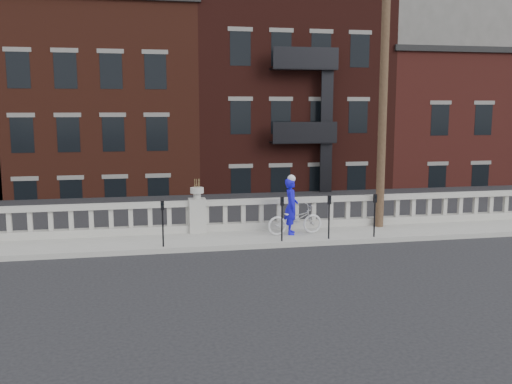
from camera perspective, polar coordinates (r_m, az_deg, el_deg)
ground at (r=15.08m, az=-4.39°, el=-7.75°), size 120.00×120.00×0.00m
sidewalk at (r=17.94m, az=-5.56°, el=-4.87°), size 32.00×2.20×0.15m
balustrade at (r=18.75m, az=-5.88°, el=-2.52°), size 28.00×0.34×1.03m
planter_pedestal at (r=18.71m, az=-5.89°, el=-1.95°), size 0.55×0.55×1.76m
lower_level at (r=37.52m, az=-7.87°, el=6.02°), size 80.00×44.00×20.80m
utility_pole at (r=19.66m, az=12.67°, el=11.29°), size 1.60×0.28×10.00m
parking_meter_b at (r=16.84m, az=-9.32°, el=-2.62°), size 0.10×0.09×1.36m
parking_meter_c at (r=17.33m, az=2.61°, el=-2.20°), size 0.10×0.09×1.36m
parking_meter_d at (r=17.75m, az=7.32°, el=-2.01°), size 0.10×0.09×1.36m
parking_meter_e at (r=18.28m, az=11.79°, el=-1.81°), size 0.10×0.09×1.36m
bicycle at (r=18.38m, az=3.91°, el=-2.76°), size 1.87×0.79×0.96m
cyclist at (r=18.33m, az=3.54°, el=-1.42°), size 0.57×0.74×1.82m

